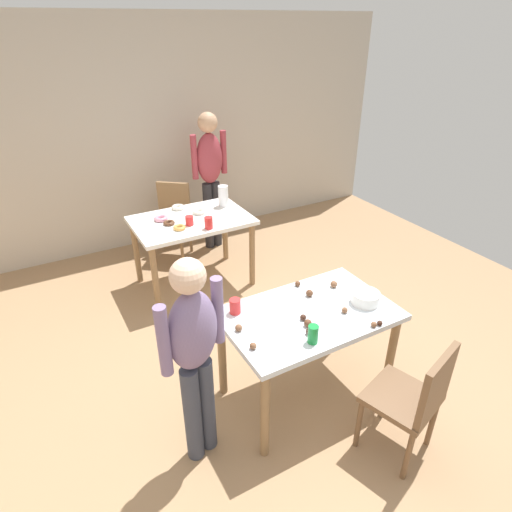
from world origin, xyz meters
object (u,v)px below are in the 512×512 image
Objects in this scene: dining_table_far at (192,228)px; person_girl_near at (194,349)px; dining_table_near at (308,325)px; mixing_bowl at (366,298)px; chair_near_table at (415,397)px; pitcher_far at (223,196)px; chair_far_table at (172,216)px; soda_can at (313,334)px; person_adult_far at (210,169)px.

person_girl_near is (-0.76, -1.95, 0.21)m from dining_table_far.
person_girl_near is at bearing -174.67° from dining_table_near.
chair_near_table is at bearing -102.15° from mixing_bowl.
dining_table_near is 2.06m from pitcher_far.
chair_far_table reaches higher than mixing_bowl.
dining_table_far is 2.14m from soda_can.
chair_near_table reaches higher than dining_table_far.
pitcher_far is (0.40, -0.57, 0.36)m from chair_far_table.
dining_table_far is 5.84× the size of mixing_bowl.
person_adult_far is (0.50, -0.02, 0.49)m from chair_far_table.
dining_table_near is at bearing 166.41° from mixing_bowl.
person_girl_near is 2.42m from pitcher_far.
chair_near_table is 0.54× the size of person_adult_far.
pitcher_far is at bearing 80.96° from dining_table_near.
chair_far_table is (-0.35, 3.34, 0.00)m from chair_near_table.
dining_table_far is at bearing 104.78° from mixing_bowl.
chair_near_table is at bearing -81.69° from dining_table_far.
pitcher_far is at bearing 92.36° from mixing_bowl.
chair_far_table is at bearing 73.53° from person_girl_near.
pitcher_far is at bearing -55.34° from chair_far_table.
chair_far_table is 7.13× the size of soda_can.
person_girl_near is 1.28m from mixing_bowl.
dining_table_near is 0.80m from chair_near_table.
chair_far_table is 2.82m from person_girl_near.
mixing_bowl reaches higher than dining_table_near.
mixing_bowl is 1.62× the size of soda_can.
mixing_bowl is (-0.01, -2.68, -0.19)m from person_adult_far.
dining_table_far is 0.95m from person_adult_far.
mixing_bowl is 2.13m from pitcher_far.
person_girl_near is 7.28× the size of mixing_bowl.
soda_can reaches higher than dining_table_far.
chair_near_table is 3.36m from person_adult_far.
dining_table_near is at bearing -99.32° from person_adult_far.
pitcher_far is at bearing 88.94° from chair_near_table.
chair_near_table is (0.38, -2.61, -0.15)m from dining_table_far.
pitcher_far reaches higher than chair_far_table.
person_girl_near is at bearing -111.15° from dining_table_far.
dining_table_near is at bearing 58.22° from soda_can.
soda_can is at bearing -101.98° from pitcher_far.
chair_near_table is at bearing -91.06° from pitcher_far.
person_adult_far reaches higher than chair_near_table.
person_adult_far reaches higher than soda_can.
pitcher_far is (0.43, 0.15, 0.21)m from dining_table_far.
person_adult_far is at bearing 53.02° from dining_table_far.
dining_table_near is 0.35m from soda_can.
chair_far_table reaches higher than dining_table_far.
person_adult_far reaches higher than mixing_bowl.
chair_far_table is 3.91× the size of pitcher_far.
person_girl_near is 0.89× the size of person_adult_far.
chair_far_table is at bearing 100.17° from mixing_bowl.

